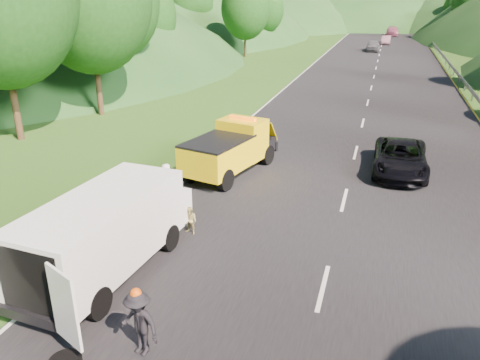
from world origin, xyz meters
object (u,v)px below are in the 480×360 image
(white_van, at_px, (107,230))
(tow_truck, at_px, (231,148))
(worker, at_px, (142,353))
(passing_suv, at_px, (398,172))
(woman, at_px, (169,206))
(child, at_px, (191,234))
(suitcase, at_px, (136,209))

(white_van, bearing_deg, tow_truck, 88.95)
(tow_truck, height_order, worker, tow_truck)
(tow_truck, relative_size, white_van, 0.84)
(tow_truck, bearing_deg, passing_suv, 30.21)
(white_van, relative_size, woman, 4.04)
(worker, bearing_deg, white_van, 146.33)
(white_van, height_order, woman, white_van)
(passing_suv, bearing_deg, child, -129.40)
(white_van, xyz_separation_m, suitcase, (-1.05, 3.37, -1.06))
(suitcase, height_order, passing_suv, passing_suv)
(worker, bearing_deg, tow_truck, 112.85)
(tow_truck, distance_m, white_van, 8.55)
(woman, xyz_separation_m, worker, (2.67, -7.13, 0.00))
(child, xyz_separation_m, passing_suv, (6.54, 7.95, 0.00))
(woman, height_order, passing_suv, woman)
(child, bearing_deg, woman, 148.94)
(white_van, height_order, child, white_van)
(white_van, distance_m, woman, 4.65)
(white_van, xyz_separation_m, child, (1.30, 2.70, -1.31))
(woman, height_order, worker, woman)
(woman, relative_size, worker, 1.07)
(white_van, bearing_deg, woman, 97.96)
(tow_truck, height_order, child, tow_truck)
(tow_truck, bearing_deg, white_van, -81.92)
(white_van, bearing_deg, child, 68.48)
(tow_truck, xyz_separation_m, woman, (-1.08, -4.06, -1.12))
(white_van, distance_m, suitcase, 3.69)
(child, bearing_deg, tow_truck, 111.74)
(child, bearing_deg, worker, -62.00)
(child, height_order, suitcase, suitcase)
(child, bearing_deg, passing_suv, 67.24)
(tow_truck, bearing_deg, child, -71.59)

